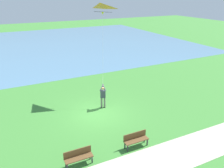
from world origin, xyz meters
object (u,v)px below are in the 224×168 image
at_px(flying_kite, 100,10).
at_px(park_bench_far_walkway, 136,139).
at_px(person_kite_flyer, 103,95).
at_px(park_bench_near_walkway, 78,156).

relative_size(flying_kite, park_bench_far_walkway, 3.85).
bearing_deg(person_kite_flyer, flying_kite, 158.41).
relative_size(flying_kite, park_bench_near_walkway, 3.85).
height_order(person_kite_flyer, park_bench_near_walkway, person_kite_flyer).
relative_size(park_bench_near_walkway, park_bench_far_walkway, 1.00).
relative_size(person_kite_flyer, flying_kite, 0.32).
height_order(park_bench_near_walkway, park_bench_far_walkway, same).
xyz_separation_m(flying_kite, park_bench_near_walkway, (7.55, -4.71, -6.69)).
xyz_separation_m(person_kite_flyer, park_bench_far_walkway, (5.33, -0.31, -0.54)).
bearing_deg(flying_kite, park_bench_far_walkway, -9.04).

